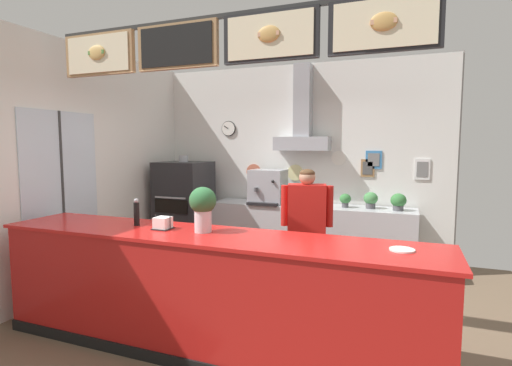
% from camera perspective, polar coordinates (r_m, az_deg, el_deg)
% --- Properties ---
extents(ground_plane, '(6.01, 6.01, 0.00)m').
position_cam_1_polar(ground_plane, '(4.11, -3.97, -20.15)').
color(ground_plane, brown).
extents(back_wall_assembly, '(4.44, 2.74, 3.00)m').
position_cam_1_polar(back_wall_assembly, '(5.92, 5.80, 3.73)').
color(back_wall_assembly, gray).
rests_on(back_wall_assembly, ground_plane).
extents(left_wall_with_window, '(0.15, 5.01, 3.00)m').
position_cam_1_polar(left_wall_with_window, '(5.07, -27.41, 1.73)').
color(left_wall_with_window, white).
rests_on(left_wall_with_window, ground_plane).
extents(service_counter, '(3.93, 0.72, 1.03)m').
position_cam_1_polar(service_counter, '(3.53, -7.30, -15.52)').
color(service_counter, '#B21916').
rests_on(service_counter, ground_plane).
extents(back_prep_counter, '(2.89, 0.58, 0.92)m').
position_cam_1_polar(back_prep_counter, '(5.75, 7.76, -7.82)').
color(back_prep_counter, '#B7BABF').
rests_on(back_prep_counter, ground_plane).
extents(pizza_oven, '(0.73, 0.75, 1.62)m').
position_cam_1_polar(pizza_oven, '(6.22, -10.39, -3.94)').
color(pizza_oven, '#232326').
rests_on(pizza_oven, ground_plane).
extents(shop_worker, '(0.56, 0.31, 1.52)m').
position_cam_1_polar(shop_worker, '(4.43, 7.37, -7.13)').
color(shop_worker, '#232328').
rests_on(shop_worker, ground_plane).
extents(espresso_machine, '(0.50, 0.50, 0.50)m').
position_cam_1_polar(espresso_machine, '(5.78, 1.75, -0.55)').
color(espresso_machine, '#A3A5AD').
rests_on(espresso_machine, back_prep_counter).
extents(potted_basil, '(0.23, 0.23, 0.27)m').
position_cam_1_polar(potted_basil, '(5.73, 5.47, -1.54)').
color(potted_basil, '#9E563D').
rests_on(potted_basil, back_prep_counter).
extents(potted_rosemary, '(0.15, 0.15, 0.19)m').
position_cam_1_polar(potted_rosemary, '(5.54, 12.86, -2.36)').
color(potted_rosemary, '#4C4C51').
rests_on(potted_rosemary, back_prep_counter).
extents(potted_thyme, '(0.19, 0.19, 0.22)m').
position_cam_1_polar(potted_thyme, '(5.53, 16.35, -2.32)').
color(potted_thyme, '#4C4C51').
rests_on(potted_thyme, back_prep_counter).
extents(potted_oregano, '(0.20, 0.20, 0.23)m').
position_cam_1_polar(potted_oregano, '(5.46, 20.02, -2.53)').
color(potted_oregano, '#4C4C51').
rests_on(potted_oregano, back_prep_counter).
extents(condiment_plate, '(0.18, 0.18, 0.01)m').
position_cam_1_polar(condiment_plate, '(3.02, 20.50, -9.08)').
color(condiment_plate, white).
rests_on(condiment_plate, service_counter).
extents(pepper_grinder, '(0.05, 0.05, 0.26)m').
position_cam_1_polar(pepper_grinder, '(3.83, -17.00, -4.08)').
color(pepper_grinder, black).
rests_on(pepper_grinder, service_counter).
extents(basil_vase, '(0.23, 0.23, 0.39)m').
position_cam_1_polar(basil_vase, '(3.41, -7.75, -3.49)').
color(basil_vase, silver).
rests_on(basil_vase, service_counter).
extents(napkin_holder, '(0.16, 0.15, 0.12)m').
position_cam_1_polar(napkin_holder, '(3.62, -13.41, -5.76)').
color(napkin_holder, '#262628').
rests_on(napkin_holder, service_counter).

